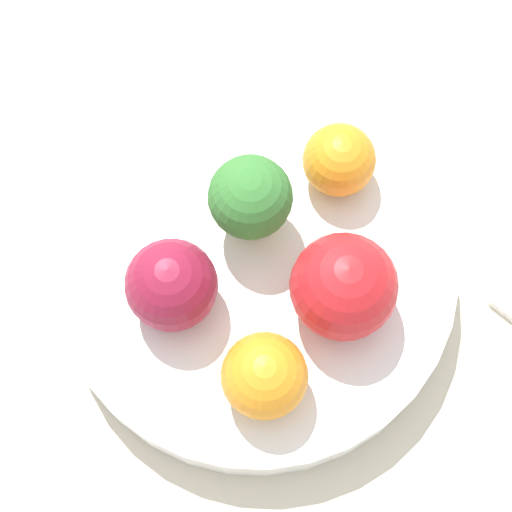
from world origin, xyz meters
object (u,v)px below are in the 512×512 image
Objects in this scene: apple_red at (344,287)px; orange_back at (339,160)px; broccoli at (250,199)px; apple_green at (172,287)px; orange_front at (264,376)px; bowl at (256,272)px.

orange_back is at bearing 63.70° from apple_red.
apple_red is 1.38× the size of orange_back.
broccoli is at bearing 109.84° from apple_red.
apple_green is (-0.06, -0.02, -0.01)m from broccoli.
orange_front is at bearing -157.68° from apple_red.
bowl is at bearing 67.90° from orange_front.
bowl is 3.99× the size of apple_red.
bowl is 0.07m from apple_red.
orange_front is (-0.03, -0.08, -0.01)m from broccoli.
apple_green is 0.11m from orange_back.
orange_back reaches higher than bowl.
broccoli reaches higher than orange_back.
bowl is 4.60× the size of apple_green.
orange_front is (0.02, -0.06, -0.00)m from apple_green.
orange_front reaches higher than bowl.
broccoli is at bearing 23.38° from apple_green.
apple_green is (-0.05, -0.00, 0.04)m from bowl.
apple_red is at bearing -52.81° from bowl.
apple_green is at bearing -178.45° from bowl.
apple_green is at bearing 110.25° from orange_front.
apple_red reaches higher than orange_front.
broccoli reaches higher than orange_front.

